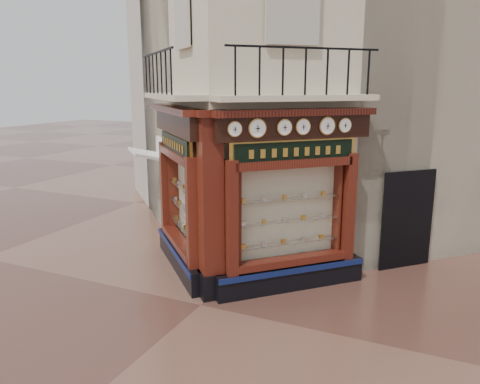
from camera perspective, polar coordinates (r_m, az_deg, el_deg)
The scene contains 17 objects.
ground at distance 10.00m, azimuth -4.80°, elevation -13.57°, with size 80.00×80.00×0.00m, color #512F25.
main_building at distance 14.71m, azimuth 7.19°, elevation 18.86°, with size 8.00×8.00×12.00m, color beige.
neighbour_left at distance 17.84m, azimuth 1.73°, elevation 16.27°, with size 8.00×8.00×11.00m, color beige.
neighbour_right at distance 16.56m, azimuth 18.37°, elevation 15.91°, with size 8.00×8.00×11.00m, color beige.
shopfront_left at distance 11.30m, azimuth -7.33°, elevation 0.15°, with size 2.86×2.86×3.98m.
shopfront_right at distance 10.13m, azimuth 6.33°, elevation -1.31°, with size 2.86×2.86×3.98m.
corner_pilaster at distance 9.72m, azimuth -3.58°, elevation -2.05°, with size 0.85×0.85×3.98m.
balcony at distance 10.28m, azimuth -1.12°, elevation 11.59°, with size 5.94×2.97×1.03m.
clock_a at distance 9.14m, azimuth -0.66°, elevation 7.68°, with size 0.25×0.25×0.31m.
clock_b at distance 9.32m, azimuth 2.11°, elevation 7.77°, with size 0.31×0.31×0.39m.
clock_c at distance 9.56m, azimuth 5.43°, elevation 7.85°, with size 0.28×0.28×0.34m.
clock_d at distance 9.75m, azimuth 7.67°, elevation 7.89°, with size 0.28×0.28×0.34m.
clock_e at distance 10.03m, azimuth 10.56°, elevation 7.93°, with size 0.31×0.31×0.38m.
clock_f at distance 10.25m, azimuth 12.65°, elevation 7.94°, with size 0.26×0.26×0.32m.
awning at distance 14.56m, azimuth -10.80°, elevation -5.13°, with size 1.57×0.94×0.08m, color white, non-canonical shape.
signboard_left at distance 11.09m, azimuth -7.89°, elevation 5.78°, with size 2.05×2.05×0.55m.
signboard_right at distance 9.85m, azimuth 6.69°, elevation 4.93°, with size 2.10×2.10×0.56m.
Camera 1 is at (4.44, -7.78, 4.45)m, focal length 35.00 mm.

